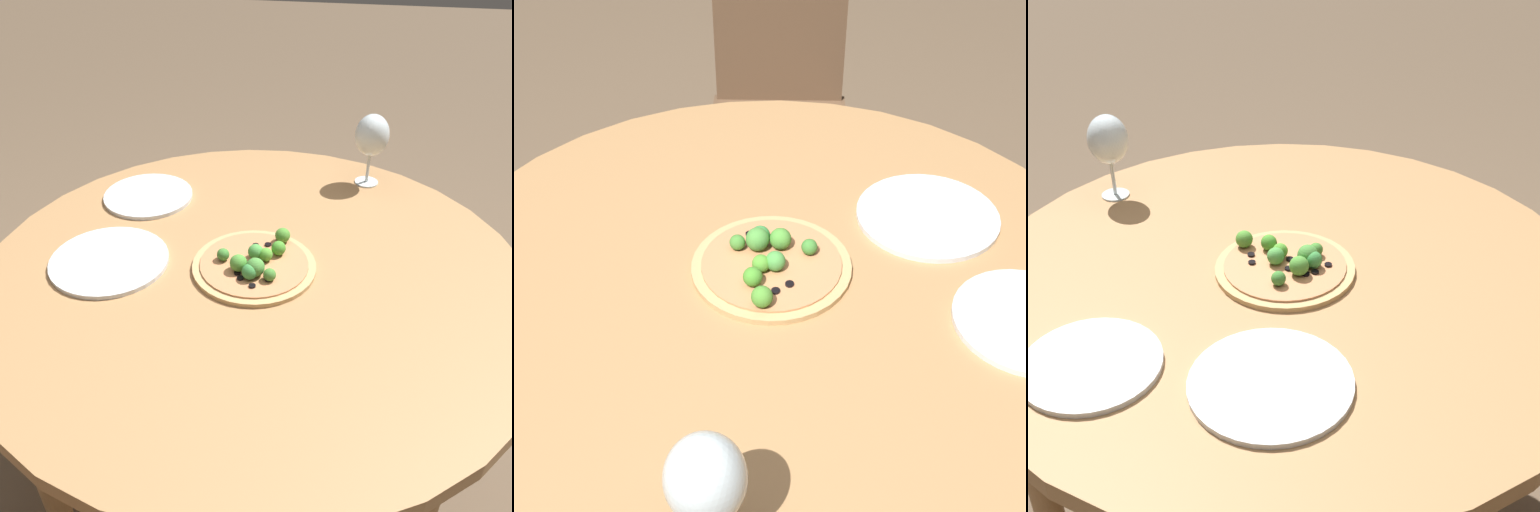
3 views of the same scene
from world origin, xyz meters
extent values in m
cylinder|color=#A87A4C|center=(0.00, 0.00, 0.69)|extent=(1.16, 1.16, 0.04)
cylinder|color=#A87A4C|center=(-0.36, 0.36, 0.33)|extent=(0.05, 0.05, 0.67)
cylinder|color=#A87A4C|center=(0.36, 0.36, 0.33)|extent=(0.05, 0.05, 0.67)
cylinder|color=tan|center=(0.00, 0.00, 0.71)|extent=(0.26, 0.26, 0.01)
cylinder|color=tan|center=(0.00, 0.00, 0.72)|extent=(0.23, 0.23, 0.00)
sphere|color=#458433|center=(0.05, 0.04, 0.73)|extent=(0.03, 0.03, 0.03)
sphere|color=#4C9336|center=(0.03, -0.03, 0.74)|extent=(0.04, 0.04, 0.04)
sphere|color=#46922D|center=(-0.04, 0.05, 0.73)|extent=(0.03, 0.03, 0.03)
sphere|color=#4C8F31|center=(-0.09, 0.05, 0.73)|extent=(0.03, 0.03, 0.03)
sphere|color=#4B9944|center=(-0.02, 0.00, 0.73)|extent=(0.03, 0.03, 0.03)
sphere|color=#3F8233|center=(0.00, -0.07, 0.73)|extent=(0.03, 0.03, 0.03)
sphere|color=#498F3C|center=(0.04, 0.01, 0.74)|extent=(0.04, 0.04, 0.04)
sphere|color=#3B8D41|center=(0.05, 0.00, 0.73)|extent=(0.03, 0.03, 0.03)
sphere|color=#529B32|center=(-0.01, 0.02, 0.73)|extent=(0.03, 0.03, 0.03)
cylinder|color=black|center=(-0.06, -0.01, 0.72)|extent=(0.01, 0.01, 0.00)
cylinder|color=black|center=(0.05, 0.04, 0.72)|extent=(0.01, 0.01, 0.00)
cylinder|color=black|center=(0.04, -0.03, 0.72)|extent=(0.01, 0.01, 0.00)
cylinder|color=black|center=(-0.07, 0.02, 0.72)|extent=(0.01, 0.01, 0.00)
cylinder|color=black|center=(0.08, 0.01, 0.72)|extent=(0.01, 0.01, 0.00)
cylinder|color=black|center=(0.06, -0.02, 0.72)|extent=(0.01, 0.01, 0.00)
cylinder|color=black|center=(0.01, -0.02, 0.72)|extent=(0.01, 0.01, 0.00)
cylinder|color=black|center=(0.01, 0.02, 0.72)|extent=(0.01, 0.01, 0.00)
cylinder|color=silver|center=(-0.42, 0.23, 0.71)|extent=(0.06, 0.06, 0.00)
cylinder|color=silver|center=(-0.42, 0.23, 0.75)|extent=(0.01, 0.01, 0.08)
ellipsoid|color=silver|center=(-0.42, 0.23, 0.84)|extent=(0.09, 0.09, 0.11)
cylinder|color=silver|center=(-0.25, -0.32, 0.71)|extent=(0.22, 0.22, 0.01)
cylinder|color=silver|center=(0.03, -0.31, 0.71)|extent=(0.25, 0.25, 0.01)
camera|label=1|loc=(0.95, 0.17, 1.43)|focal=40.00mm
camera|label=2|loc=(-0.82, 0.31, 1.47)|focal=50.00mm
camera|label=3|loc=(0.19, -1.09, 1.45)|focal=50.00mm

